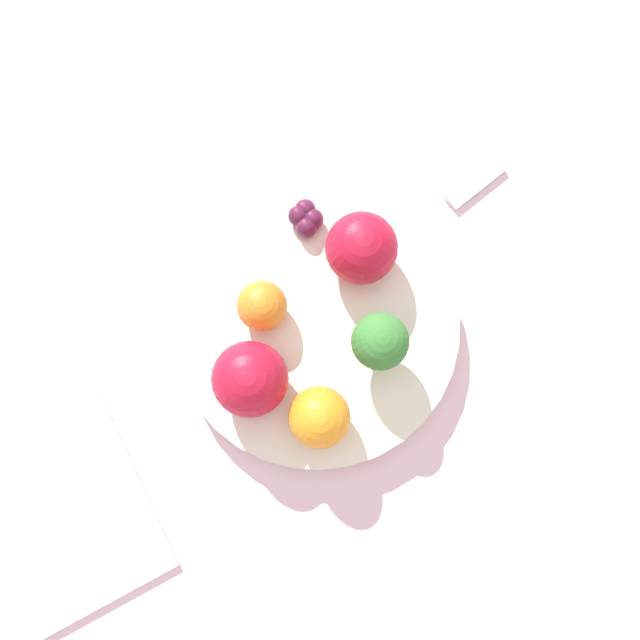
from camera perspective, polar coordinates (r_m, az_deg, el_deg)
The scene contains 11 objects.
ground_plane at distance 0.57m, azimuth 0.00°, elevation -1.07°, with size 6.00×6.00×0.00m, color gray.
table_surface at distance 0.56m, azimuth 0.00°, elevation -0.90°, with size 1.20×1.20×0.02m.
bowl at distance 0.54m, azimuth 0.00°, elevation -0.47°, with size 0.24×0.24×0.03m.
broccoli at distance 0.48m, azimuth 5.85°, elevation -2.00°, with size 0.05×0.05×0.06m.
apple_red at distance 0.49m, azimuth -6.04°, elevation -5.37°, with size 0.06×0.06×0.06m.
apple_green at distance 0.51m, azimuth 4.16°, elevation 6.57°, with size 0.06×0.06×0.06m.
orange_front at distance 0.51m, azimuth -4.97°, elevation 1.29°, with size 0.04×0.04×0.04m.
orange_back at distance 0.49m, azimuth 0.17°, elevation -8.88°, with size 0.05×0.05×0.05m.
grape_cluster at distance 0.54m, azimuth -0.87°, elevation 9.33°, with size 0.03×0.03×0.02m.
napkin at distance 0.58m, azimuth -22.21°, elevation -16.28°, with size 0.20×0.20×0.01m.
spoon at distance 0.60m, azimuth 14.34°, elevation 12.00°, with size 0.05×0.06×0.01m.
Camera 1 is at (-0.09, 0.00, 0.56)m, focal length 35.00 mm.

